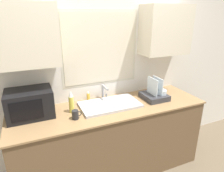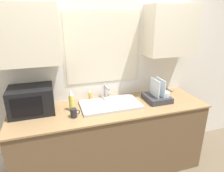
# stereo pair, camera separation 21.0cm
# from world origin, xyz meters

# --- Properties ---
(countertop) EXTENTS (2.36, 0.71, 0.93)m
(countertop) POSITION_xyz_m (0.00, 0.34, 0.47)
(countertop) COLOR brown
(countertop) RESTS_ON ground_plane
(wall_back) EXTENTS (6.00, 0.38, 2.60)m
(wall_back) POSITION_xyz_m (0.00, 0.67, 1.41)
(wall_back) COLOR silver
(wall_back) RESTS_ON ground_plane
(sink_basin) EXTENTS (0.72, 0.42, 0.03)m
(sink_basin) POSITION_xyz_m (-0.00, 0.37, 0.95)
(sink_basin) COLOR #B2B2B7
(sink_basin) RESTS_ON countertop
(faucet) EXTENTS (0.08, 0.19, 0.20)m
(faucet) POSITION_xyz_m (0.00, 0.58, 1.06)
(faucet) COLOR #99999E
(faucet) RESTS_ON countertop
(microwave) EXTENTS (0.48, 0.35, 0.30)m
(microwave) POSITION_xyz_m (-0.89, 0.47, 1.08)
(microwave) COLOR black
(microwave) RESTS_ON countertop
(dish_rack) EXTENTS (0.30, 0.32, 0.29)m
(dish_rack) POSITION_xyz_m (0.63, 0.33, 0.99)
(dish_rack) COLOR #333338
(dish_rack) RESTS_ON countertop
(spray_bottle) EXTENTS (0.06, 0.06, 0.26)m
(spray_bottle) POSITION_xyz_m (-0.47, 0.39, 1.06)
(spray_bottle) COLOR #D8CC4C
(spray_bottle) RESTS_ON countertop
(soap_bottle) EXTENTS (0.04, 0.04, 0.13)m
(soap_bottle) POSITION_xyz_m (-0.20, 0.61, 0.99)
(soap_bottle) COLOR gold
(soap_bottle) RESTS_ON countertop
(mug_near_sink) EXTENTS (0.11, 0.07, 0.10)m
(mug_near_sink) POSITION_xyz_m (-0.46, 0.22, 0.98)
(mug_near_sink) COLOR #262628
(mug_near_sink) RESTS_ON countertop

